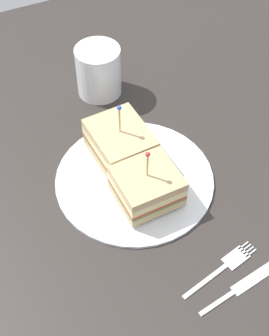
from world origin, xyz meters
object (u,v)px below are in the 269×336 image
sandwich_half_front (144,187)px  knife (242,286)px  drink_glass (99,72)px  plate (134,178)px  sandwich_half_back (120,143)px  fork (227,264)px

sandwich_half_front → knife: size_ratio=0.77×
sandwich_half_front → drink_glass: sandwich_half_front is taller
plate → drink_glass: bearing=81.4°
plate → knife: (5.10, -22.36, -0.30)cm
sandwich_half_back → knife: 28.23cm
sandwich_half_back → knife: (5.22, -27.53, -3.38)cm
drink_glass → fork: size_ratio=0.71×
fork → knife: same height
sandwich_half_front → drink_glass: 26.09cm
sandwich_half_front → sandwich_half_back: sandwich_half_back is taller
plate → sandwich_half_front: bearing=-96.5°
sandwich_half_back → plate: bearing=-88.8°
plate → sandwich_half_back: bearing=91.2°
drink_glass → knife: bearing=-87.6°
plate → sandwich_half_front: sandwich_half_front is taller
fork → plate: bearing=105.1°
drink_glass → knife: 44.24cm
plate → sandwich_half_front: size_ratio=2.53×
sandwich_half_back → drink_glass: 16.85cm
sandwich_half_front → sandwich_half_back: (0.36, 9.32, 0.12)cm
knife → sandwich_half_front: bearing=107.0°
sandwich_half_front → fork: size_ratio=0.76×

